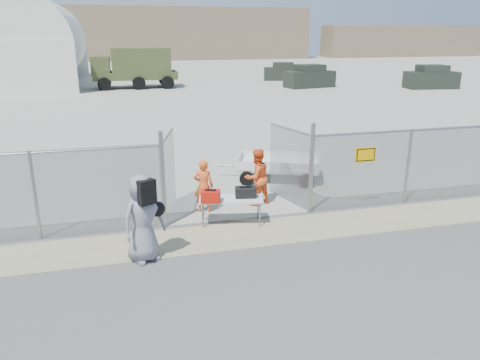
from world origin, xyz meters
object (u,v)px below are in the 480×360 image
object	(u,v)px
folding_table	(231,211)
security_worker_left	(204,186)
utility_trailer	(278,167)
visitor	(143,218)
security_worker_right	(257,177)

from	to	relation	value
folding_table	security_worker_left	world-z (taller)	security_worker_left
security_worker_left	utility_trailer	world-z (taller)	security_worker_left
security_worker_left	visitor	xyz separation A→B (m)	(-1.78, -2.51, 0.23)
security_worker_left	utility_trailer	size ratio (longest dim) A/B	0.42
utility_trailer	security_worker_left	bearing A→B (deg)	-119.15
security_worker_right	utility_trailer	xyz separation A→B (m)	(1.40, 2.11, -0.40)
visitor	folding_table	bearing A→B (deg)	6.25
security_worker_left	utility_trailer	bearing A→B (deg)	-121.76
security_worker_right	folding_table	bearing A→B (deg)	27.40
utility_trailer	visitor	bearing A→B (deg)	-111.56
visitor	security_worker_right	bearing A→B (deg)	11.91
folding_table	utility_trailer	bearing A→B (deg)	65.48
security_worker_right	security_worker_left	bearing A→B (deg)	-14.41
visitor	utility_trailer	bearing A→B (deg)	18.52
security_worker_left	security_worker_right	bearing A→B (deg)	-152.75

